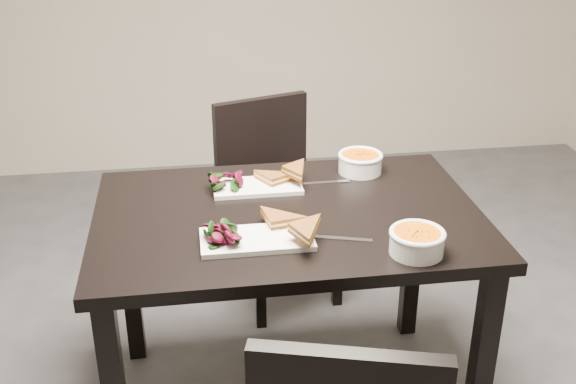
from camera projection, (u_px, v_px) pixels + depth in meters
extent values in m
cube|color=black|center=(288.00, 218.00, 2.18)|extent=(1.20, 0.80, 0.04)
cube|color=black|center=(481.00, 367.00, 2.10)|extent=(0.06, 0.06, 0.71)
cube|color=black|center=(130.00, 276.00, 2.57)|extent=(0.06, 0.06, 0.71)
cube|color=black|center=(412.00, 255.00, 2.71)|extent=(0.06, 0.06, 0.71)
cube|color=black|center=(281.00, 206.00, 2.93)|extent=(0.53, 0.53, 0.04)
cube|color=black|center=(261.00, 283.00, 2.80)|extent=(0.05, 0.05, 0.41)
cube|color=black|center=(338.00, 262.00, 2.95)|extent=(0.05, 0.05, 0.41)
cube|color=black|center=(227.00, 244.00, 3.09)|extent=(0.05, 0.05, 0.41)
cube|color=black|center=(299.00, 227.00, 3.24)|extent=(0.05, 0.05, 0.41)
cube|color=black|center=(261.00, 143.00, 2.99)|extent=(0.41, 0.17, 0.40)
cube|color=white|center=(257.00, 239.00, 1.99)|extent=(0.32, 0.16, 0.02)
cylinder|color=white|center=(417.00, 244.00, 1.93)|extent=(0.15, 0.15, 0.06)
cylinder|color=orange|center=(417.00, 235.00, 1.92)|extent=(0.13, 0.13, 0.02)
torus|color=white|center=(418.00, 233.00, 1.91)|extent=(0.16, 0.16, 0.02)
cube|color=silver|center=(341.00, 239.00, 2.01)|extent=(0.18, 0.07, 0.00)
cube|color=white|center=(257.00, 187.00, 2.32)|extent=(0.29, 0.15, 0.01)
cylinder|color=white|center=(360.00, 164.00, 2.44)|extent=(0.15, 0.15, 0.06)
cylinder|color=orange|center=(360.00, 157.00, 2.43)|extent=(0.13, 0.13, 0.02)
torus|color=white|center=(361.00, 155.00, 2.43)|extent=(0.16, 0.16, 0.02)
cube|color=silver|center=(323.00, 183.00, 2.37)|extent=(0.18, 0.02, 0.00)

